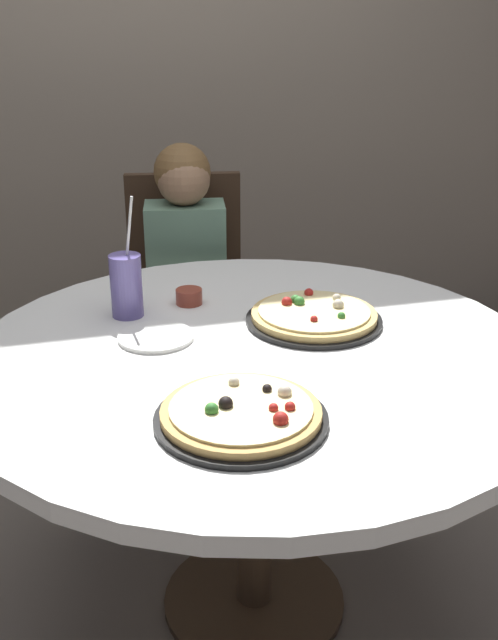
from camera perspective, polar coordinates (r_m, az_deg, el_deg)
The scene contains 10 objects.
ground_plane at distance 2.13m, azimuth 0.38°, elevation -20.85°, with size 8.00×8.00×0.00m, color slate.
wall_with_window at distance 3.22m, azimuth -8.47°, elevation 22.18°, with size 5.20×0.14×2.90m.
dining_table at distance 1.74m, azimuth 0.44°, elevation -4.76°, with size 1.33×1.33×0.75m.
chair_wooden at distance 2.64m, azimuth -4.84°, elevation 1.83°, with size 0.46×0.46×0.95m.
diner_child at distance 2.49m, azimuth -4.67°, elevation -0.64°, with size 0.31×0.43×1.08m.
pizza_veggie at distance 1.40m, azimuth -0.58°, elevation -7.27°, with size 0.33×0.33×0.05m.
pizza_cheese at distance 1.84m, azimuth 5.01°, elevation 0.29°, with size 0.34×0.34×0.05m.
soda_cup at distance 1.88m, azimuth -9.42°, elevation 2.65°, with size 0.08×0.08×0.31m.
sauce_bowl at distance 1.96m, azimuth -4.64°, elevation 1.81°, with size 0.07×0.07×0.04m, color brown.
plate_small at distance 1.76m, azimuth -7.18°, elevation -1.29°, with size 0.18×0.18×0.01m, color white.
Camera 1 is at (-0.42, -1.49, 1.46)m, focal length 41.57 mm.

